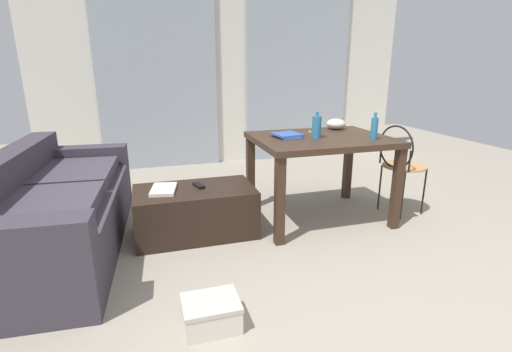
% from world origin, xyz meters
% --- Properties ---
extents(ground_plane, '(9.06, 9.06, 0.00)m').
position_xyz_m(ground_plane, '(0.00, 1.49, 0.00)').
color(ground_plane, gray).
extents(wall_back, '(5.07, 0.10, 2.64)m').
position_xyz_m(wall_back, '(0.00, 3.77, 1.32)').
color(wall_back, silver).
rests_on(wall_back, ground).
extents(curtains, '(3.46, 0.03, 2.42)m').
position_xyz_m(curtains, '(0.00, 3.69, 1.21)').
color(curtains, '#99A3AD').
rests_on(curtains, ground).
extents(couch, '(0.96, 2.06, 0.74)m').
position_xyz_m(couch, '(-1.89, 1.47, 0.30)').
color(couch, '#38333D').
rests_on(couch, ground).
extents(coffee_table, '(0.95, 0.54, 0.39)m').
position_xyz_m(coffee_table, '(-0.86, 1.43, 0.20)').
color(coffee_table, black).
rests_on(coffee_table, ground).
extents(craft_table, '(1.15, 0.90, 0.75)m').
position_xyz_m(craft_table, '(0.26, 1.45, 0.65)').
color(craft_table, '#382619').
rests_on(craft_table, ground).
extents(wire_chair, '(0.39, 0.41, 0.84)m').
position_xyz_m(wire_chair, '(1.00, 1.33, 0.52)').
color(wire_chair, '#B7844C').
rests_on(wire_chair, ground).
extents(bottle_near, '(0.06, 0.06, 0.23)m').
position_xyz_m(bottle_near, '(0.61, 1.20, 0.85)').
color(bottle_near, teal).
rests_on(bottle_near, craft_table).
extents(bottle_far, '(0.08, 0.08, 0.22)m').
position_xyz_m(bottle_far, '(0.19, 1.41, 0.84)').
color(bottle_far, teal).
rests_on(bottle_far, craft_table).
extents(bowl, '(0.19, 0.19, 0.10)m').
position_xyz_m(bowl, '(0.57, 1.77, 0.80)').
color(bowl, beige).
rests_on(bowl, craft_table).
extents(book_stack, '(0.25, 0.30, 0.03)m').
position_xyz_m(book_stack, '(-0.03, 1.53, 0.76)').
color(book_stack, '#33519E').
rests_on(book_stack, craft_table).
extents(scissors, '(0.10, 0.11, 0.00)m').
position_xyz_m(scissors, '(0.26, 1.68, 0.75)').
color(scissors, '#9EA0A5').
rests_on(scissors, craft_table).
extents(tv_remote_primary, '(0.09, 0.15, 0.02)m').
position_xyz_m(tv_remote_primary, '(-0.81, 1.47, 0.40)').
color(tv_remote_primary, black).
rests_on(tv_remote_primary, coffee_table).
extents(magazine, '(0.23, 0.32, 0.03)m').
position_xyz_m(magazine, '(-1.10, 1.44, 0.40)').
color(magazine, silver).
rests_on(magazine, coffee_table).
extents(shoebox, '(0.30, 0.24, 0.16)m').
position_xyz_m(shoebox, '(-0.94, 0.25, 0.08)').
color(shoebox, beige).
rests_on(shoebox, ground).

